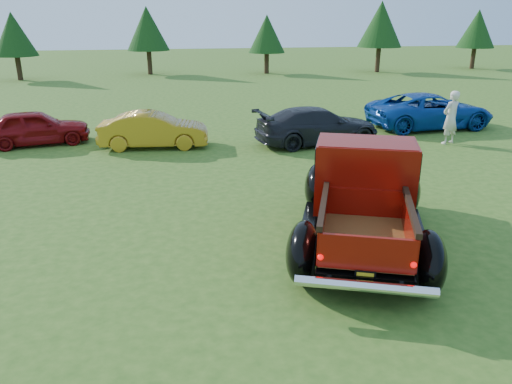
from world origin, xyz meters
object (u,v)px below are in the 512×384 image
at_px(tree_mid_right, 267,34).
at_px(pickup_truck, 364,192).
at_px(show_car_red, 35,127).
at_px(show_car_blue, 430,111).
at_px(tree_mid_left, 147,29).
at_px(tree_west, 14,34).
at_px(tree_far_east, 477,29).
at_px(show_car_grey, 318,126).
at_px(spectator, 451,118).
at_px(tree_east, 381,24).
at_px(show_car_yellow, 154,130).

xyz_separation_m(tree_mid_right, pickup_truck, (-3.86, -30.08, -1.99)).
height_order(show_car_red, show_car_blue, show_car_blue).
height_order(tree_mid_left, show_car_red, tree_mid_left).
relative_size(tree_mid_right, show_car_blue, 0.86).
height_order(tree_west, show_car_red, tree_west).
distance_m(tree_far_east, show_car_grey, 30.73).
relative_size(tree_mid_right, spectator, 2.29).
height_order(tree_far_east, show_car_blue, tree_far_east).
xyz_separation_m(tree_east, pickup_truck, (-12.86, -29.58, -2.67)).
bearing_deg(tree_east, show_car_grey, -117.87).
bearing_deg(tree_west, tree_mid_right, 3.18).
bearing_deg(tree_mid_left, tree_far_east, -1.06).
height_order(tree_mid_right, pickup_truck, tree_mid_right).
height_order(show_car_yellow, show_car_blue, show_car_blue).
height_order(show_car_red, show_car_grey, show_car_grey).
relative_size(pickup_truck, show_car_grey, 1.30).
relative_size(show_car_yellow, show_car_blue, 0.74).
bearing_deg(show_car_yellow, show_car_grey, -90.27).
bearing_deg(tree_far_east, tree_east, -173.66).
xyz_separation_m(tree_mid_right, show_car_grey, (-2.50, -22.25, -2.31)).
bearing_deg(tree_mid_left, tree_west, -167.47).
bearing_deg(tree_far_east, show_car_red, -145.33).
height_order(pickup_truck, show_car_blue, pickup_truck).
bearing_deg(tree_west, pickup_truck, -64.07).
relative_size(tree_far_east, spectator, 2.50).
xyz_separation_m(tree_west, tree_mid_left, (9.00, 2.00, 0.27)).
relative_size(show_car_yellow, spectator, 1.97).
bearing_deg(tree_west, tree_mid_left, 12.53).
bearing_deg(tree_mid_right, show_car_grey, -96.41).
bearing_deg(tree_mid_right, show_car_blue, -82.16).
height_order(pickup_truck, spectator, pickup_truck).
bearing_deg(show_car_red, show_car_blue, -101.26).
xyz_separation_m(show_car_red, spectator, (14.74, -2.46, 0.33)).
xyz_separation_m(tree_west, tree_far_east, (36.00, 1.50, 0.14)).
bearing_deg(tree_far_east, show_car_grey, -132.03).
bearing_deg(tree_mid_right, tree_west, -176.82).
bearing_deg(show_car_red, show_car_yellow, -116.84).
height_order(show_car_grey, spectator, spectator).
bearing_deg(tree_east, pickup_truck, -113.50).
bearing_deg(show_car_blue, tree_east, -20.82).
relative_size(tree_east, tree_far_east, 1.12).
bearing_deg(show_car_grey, pickup_truck, 161.70).
relative_size(tree_west, show_car_blue, 0.90).
height_order(tree_far_east, show_car_red, tree_far_east).
relative_size(tree_west, spectator, 2.40).
relative_size(tree_east, pickup_truck, 0.91).
height_order(tree_mid_right, show_car_yellow, tree_mid_right).
bearing_deg(show_car_blue, tree_far_east, -39.52).
xyz_separation_m(tree_east, show_car_blue, (-6.18, -20.00, -2.94)).
bearing_deg(pickup_truck, show_car_grey, 100.67).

